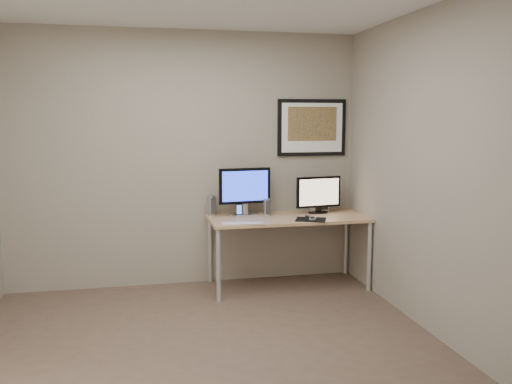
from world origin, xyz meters
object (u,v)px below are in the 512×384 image
speaker_right (267,207)px  fan_unit (320,200)px  phone_dock (239,210)px  desk (288,223)px  speaker_left (211,206)px  framed_art (312,128)px  monitor_tv (319,194)px  keyboard (242,223)px  monitor_large (245,189)px

speaker_right → fan_unit: bearing=0.0°
speaker_right → phone_dock: (-0.29, -0.02, -0.02)m
desk → speaker_left: size_ratio=7.93×
framed_art → speaker_left: size_ratio=3.72×
phone_dock → speaker_left: bearing=158.1°
monitor_tv → fan_unit: size_ratio=1.98×
desk → keyboard: keyboard is taller
monitor_large → phone_dock: monitor_large is taller
monitor_tv → keyboard: size_ratio=1.25×
speaker_right → keyboard: (-0.33, -0.41, -0.08)m
framed_art → fan_unit: 0.78m
desk → phone_dock: phone_dock is taller
speaker_right → fan_unit: (0.61, 0.11, 0.04)m
desk → monitor_tv: monitor_tv is taller
desk → monitor_tv: bearing=17.7°
phone_dock → fan_unit: bearing=12.7°
speaker_right → fan_unit: 0.62m
phone_dock → monitor_tv: bearing=5.6°
framed_art → phone_dock: size_ratio=5.67×
monitor_large → speaker_right: monitor_large is taller
phone_dock → monitor_large: bearing=40.3°
framed_art → monitor_tv: bearing=-86.3°
framed_art → speaker_right: (-0.54, -0.21, -0.80)m
monitor_tv → monitor_large: bearing=170.0°
speaker_left → phone_dock: size_ratio=1.52×
speaker_left → keyboard: 0.58m
speaker_left → keyboard: size_ratio=0.51×
speaker_left → speaker_right: speaker_left is taller
monitor_tv → speaker_right: monitor_tv is taller
keyboard → fan_unit: (0.94, 0.52, 0.12)m
keyboard → framed_art: bearing=41.6°
speaker_left → phone_dock: (0.27, -0.13, -0.03)m
desk → keyboard: bearing=-151.3°
speaker_right → keyboard: 0.53m
monitor_tv → phone_dock: size_ratio=3.73×
desk → monitor_large: size_ratio=2.97×
monitor_large → fan_unit: (0.83, 0.08, -0.15)m
framed_art → speaker_left: bearing=-175.0°
keyboard → fan_unit: 1.08m
framed_art → phone_dock: 1.20m
speaker_right → monitor_large: bearing=162.6°
framed_art → keyboard: (-0.87, -0.62, -0.88)m
desk → framed_art: (0.35, 0.33, 0.96)m
speaker_left → phone_dock: bearing=-49.2°
desk → framed_art: size_ratio=2.13×
speaker_right → keyboard: size_ratio=0.44×
phone_dock → keyboard: (-0.04, -0.39, -0.06)m
monitor_tv → speaker_right: bearing=172.0°
speaker_left → fan_unit: size_ratio=0.81×
monitor_large → fan_unit: bearing=0.3°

